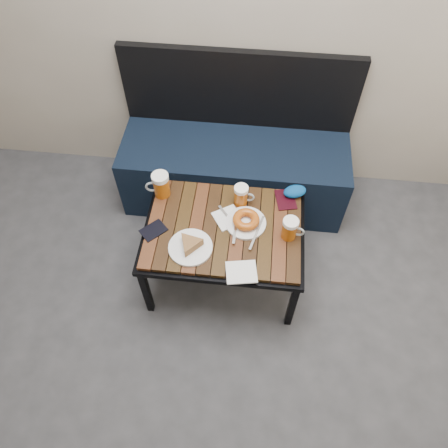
# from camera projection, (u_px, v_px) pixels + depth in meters

# --- Properties ---
(room_shell) EXTENTS (4.00, 4.00, 4.00)m
(room_shell) POSITION_uv_depth(u_px,v_px,m) (131.00, 104.00, 0.88)
(room_shell) COLOR gray
(room_shell) RESTS_ON ground
(bench) EXTENTS (1.40, 0.50, 0.95)m
(bench) POSITION_uv_depth(u_px,v_px,m) (235.00, 165.00, 2.80)
(bench) COLOR black
(bench) RESTS_ON ground
(cafe_table) EXTENTS (0.84, 0.62, 0.47)m
(cafe_table) POSITION_uv_depth(u_px,v_px,m) (224.00, 232.00, 2.30)
(cafe_table) COLOR black
(cafe_table) RESTS_ON ground
(beer_mug_left) EXTENTS (0.14, 0.10, 0.15)m
(beer_mug_left) POSITION_uv_depth(u_px,v_px,m) (161.00, 185.00, 2.34)
(beer_mug_left) COLOR #A54D0D
(beer_mug_left) RESTS_ON cafe_table
(beer_mug_centre) EXTENTS (0.11, 0.08, 0.12)m
(beer_mug_centre) POSITION_uv_depth(u_px,v_px,m) (241.00, 195.00, 2.32)
(beer_mug_centre) COLOR #A54D0D
(beer_mug_centre) RESTS_ON cafe_table
(beer_mug_right) EXTENTS (0.12, 0.09, 0.13)m
(beer_mug_right) POSITION_uv_depth(u_px,v_px,m) (290.00, 229.00, 2.18)
(beer_mug_right) COLOR #A54D0D
(beer_mug_right) RESTS_ON cafe_table
(plate_pie) EXTENTS (0.22, 0.22, 0.06)m
(plate_pie) POSITION_uv_depth(u_px,v_px,m) (190.00, 245.00, 2.17)
(plate_pie) COLOR white
(plate_pie) RESTS_ON cafe_table
(plate_bagel) EXTENTS (0.21, 0.28, 0.06)m
(plate_bagel) POSITION_uv_depth(u_px,v_px,m) (246.00, 221.00, 2.26)
(plate_bagel) COLOR white
(plate_bagel) RESTS_ON cafe_table
(napkin_left) EXTENTS (0.18, 0.18, 0.01)m
(napkin_left) POSITION_uv_depth(u_px,v_px,m) (228.00, 218.00, 2.30)
(napkin_left) COLOR white
(napkin_left) RESTS_ON cafe_table
(napkin_right) EXTENTS (0.17, 0.15, 0.01)m
(napkin_right) POSITION_uv_depth(u_px,v_px,m) (241.00, 272.00, 2.10)
(napkin_right) COLOR white
(napkin_right) RESTS_ON cafe_table
(passport_navy) EXTENTS (0.15, 0.15, 0.01)m
(passport_navy) POSITION_uv_depth(u_px,v_px,m) (153.00, 230.00, 2.25)
(passport_navy) COLOR black
(passport_navy) RESTS_ON cafe_table
(passport_burgundy) EXTENTS (0.13, 0.16, 0.01)m
(passport_burgundy) POSITION_uv_depth(u_px,v_px,m) (286.00, 200.00, 2.37)
(passport_burgundy) COLOR black
(passport_burgundy) RESTS_ON cafe_table
(knit_pouch) EXTENTS (0.15, 0.12, 0.06)m
(knit_pouch) POSITION_uv_depth(u_px,v_px,m) (295.00, 191.00, 2.37)
(knit_pouch) COLOR navy
(knit_pouch) RESTS_ON cafe_table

